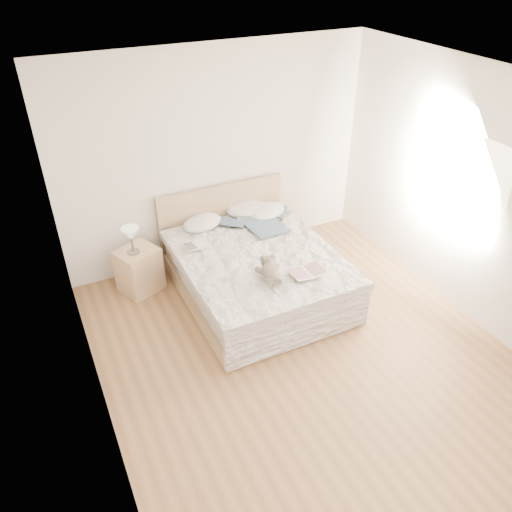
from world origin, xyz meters
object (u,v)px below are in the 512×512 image
(nightstand, at_px, (139,270))
(childrens_book, at_px, (307,272))
(photo_book, at_px, (196,246))
(teddy_bear, at_px, (270,277))
(table_lamp, at_px, (131,235))
(bed, at_px, (255,271))

(nightstand, relative_size, childrens_book, 1.41)
(photo_book, relative_size, teddy_bear, 0.84)
(table_lamp, relative_size, photo_book, 1.12)
(nightstand, xyz_separation_m, photo_book, (0.64, -0.32, 0.35))
(bed, xyz_separation_m, teddy_bear, (-0.12, -0.61, 0.34))
(teddy_bear, bearing_deg, nightstand, 142.93)
(bed, bearing_deg, nightstand, 151.66)
(bed, relative_size, childrens_book, 5.41)
(teddy_bear, bearing_deg, photo_book, 128.11)
(table_lamp, xyz_separation_m, childrens_book, (1.56, -1.31, -0.16))
(bed, height_order, nightstand, bed)
(photo_book, distance_m, teddy_bear, 1.07)
(table_lamp, distance_m, childrens_book, 2.04)
(nightstand, xyz_separation_m, childrens_book, (1.52, -1.34, 0.35))
(photo_book, relative_size, childrens_book, 0.74)
(bed, height_order, teddy_bear, bed)
(childrens_book, height_order, teddy_bear, teddy_bear)
(bed, distance_m, teddy_bear, 0.71)
(bed, height_order, table_lamp, bed)
(nightstand, bearing_deg, teddy_bear, -48.99)
(photo_book, bearing_deg, table_lamp, 146.51)
(bed, height_order, childrens_book, bed)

